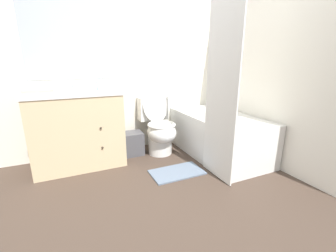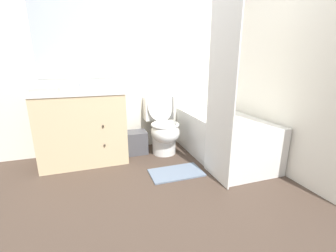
{
  "view_description": "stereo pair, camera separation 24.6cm",
  "coord_description": "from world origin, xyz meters",
  "px_view_note": "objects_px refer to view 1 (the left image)",
  "views": [
    {
      "loc": [
        -0.87,
        -1.44,
        1.21
      ],
      "look_at": [
        0.11,
        0.71,
        0.53
      ],
      "focal_mm": 24.0,
      "sensor_mm": 36.0,
      "label": 1
    },
    {
      "loc": [
        -0.65,
        -1.53,
        1.21
      ],
      "look_at": [
        0.11,
        0.71,
        0.53
      ],
      "focal_mm": 24.0,
      "sensor_mm": 36.0,
      "label": 2
    }
  ],
  "objects_px": {
    "bathtub": "(218,135)",
    "hand_towel_folded": "(39,92)",
    "sink_faucet": "(73,87)",
    "tissue_box": "(102,85)",
    "bath_mat": "(177,172)",
    "bath_towel_folded": "(237,123)",
    "toilet": "(159,128)",
    "wastebasket": "(132,144)",
    "vanity_cabinet": "(78,129)"
  },
  "relations": [
    {
      "from": "bathtub",
      "to": "hand_towel_folded",
      "type": "distance_m",
      "value": 2.14
    },
    {
      "from": "sink_faucet",
      "to": "tissue_box",
      "type": "bearing_deg",
      "value": -23.42
    },
    {
      "from": "sink_faucet",
      "to": "bath_mat",
      "type": "bearing_deg",
      "value": -43.35
    },
    {
      "from": "hand_towel_folded",
      "to": "bath_towel_folded",
      "type": "height_order",
      "value": "hand_towel_folded"
    },
    {
      "from": "toilet",
      "to": "wastebasket",
      "type": "distance_m",
      "value": 0.41
    },
    {
      "from": "sink_faucet",
      "to": "bathtub",
      "type": "distance_m",
      "value": 1.92
    },
    {
      "from": "bathtub",
      "to": "bath_towel_folded",
      "type": "distance_m",
      "value": 0.6
    },
    {
      "from": "bathtub",
      "to": "wastebasket",
      "type": "xyz_separation_m",
      "value": [
        -1.05,
        0.46,
        -0.12
      ]
    },
    {
      "from": "bathtub",
      "to": "hand_towel_folded",
      "type": "xyz_separation_m",
      "value": [
        -2.03,
        0.27,
        0.64
      ]
    },
    {
      "from": "bathtub",
      "to": "tissue_box",
      "type": "bearing_deg",
      "value": 160.22
    },
    {
      "from": "bath_towel_folded",
      "to": "bath_mat",
      "type": "height_order",
      "value": "bath_towel_folded"
    },
    {
      "from": "wastebasket",
      "to": "bath_mat",
      "type": "distance_m",
      "value": 0.8
    },
    {
      "from": "tissue_box",
      "to": "bath_towel_folded",
      "type": "relative_size",
      "value": 0.41
    },
    {
      "from": "toilet",
      "to": "wastebasket",
      "type": "relative_size",
      "value": 2.75
    },
    {
      "from": "sink_faucet",
      "to": "bath_mat",
      "type": "height_order",
      "value": "sink_faucet"
    },
    {
      "from": "wastebasket",
      "to": "bath_mat",
      "type": "bearing_deg",
      "value": -67.02
    },
    {
      "from": "wastebasket",
      "to": "tissue_box",
      "type": "relative_size",
      "value": 2.49
    },
    {
      "from": "sink_faucet",
      "to": "tissue_box",
      "type": "xyz_separation_m",
      "value": [
        0.32,
        -0.14,
        0.02
      ]
    },
    {
      "from": "bathtub",
      "to": "toilet",
      "type": "bearing_deg",
      "value": 151.59
    },
    {
      "from": "vanity_cabinet",
      "to": "bath_mat",
      "type": "distance_m",
      "value": 1.26
    },
    {
      "from": "hand_towel_folded",
      "to": "sink_faucet",
      "type": "bearing_deg",
      "value": 47.8
    },
    {
      "from": "bath_towel_folded",
      "to": "bathtub",
      "type": "bearing_deg",
      "value": 74.37
    },
    {
      "from": "wastebasket",
      "to": "hand_towel_folded",
      "type": "bearing_deg",
      "value": -169.25
    },
    {
      "from": "bath_towel_folded",
      "to": "bath_mat",
      "type": "bearing_deg",
      "value": 158.58
    },
    {
      "from": "toilet",
      "to": "tissue_box",
      "type": "relative_size",
      "value": 6.85
    },
    {
      "from": "hand_towel_folded",
      "to": "toilet",
      "type": "bearing_deg",
      "value": 4.39
    },
    {
      "from": "hand_towel_folded",
      "to": "bathtub",
      "type": "bearing_deg",
      "value": -7.63
    },
    {
      "from": "vanity_cabinet",
      "to": "tissue_box",
      "type": "relative_size",
      "value": 8.18
    },
    {
      "from": "bathtub",
      "to": "bath_towel_folded",
      "type": "height_order",
      "value": "bath_towel_folded"
    },
    {
      "from": "bathtub",
      "to": "tissue_box",
      "type": "distance_m",
      "value": 1.6
    },
    {
      "from": "vanity_cabinet",
      "to": "wastebasket",
      "type": "distance_m",
      "value": 0.71
    },
    {
      "from": "sink_faucet",
      "to": "bath_mat",
      "type": "xyz_separation_m",
      "value": [
        0.96,
        -0.9,
        -0.91
      ]
    },
    {
      "from": "bathtub",
      "to": "bath_towel_folded",
      "type": "xyz_separation_m",
      "value": [
        -0.14,
        -0.5,
        0.3
      ]
    },
    {
      "from": "bath_mat",
      "to": "toilet",
      "type": "bearing_deg",
      "value": 85.55
    },
    {
      "from": "hand_towel_folded",
      "to": "bath_towel_folded",
      "type": "distance_m",
      "value": 2.07
    },
    {
      "from": "sink_faucet",
      "to": "hand_towel_folded",
      "type": "relative_size",
      "value": 0.53
    },
    {
      "from": "sink_faucet",
      "to": "hand_towel_folded",
      "type": "bearing_deg",
      "value": -132.2
    },
    {
      "from": "vanity_cabinet",
      "to": "toilet",
      "type": "bearing_deg",
      "value": -3.01
    },
    {
      "from": "toilet",
      "to": "bathtub",
      "type": "xyz_separation_m",
      "value": [
        0.69,
        -0.37,
        -0.07
      ]
    },
    {
      "from": "bath_mat",
      "to": "tissue_box",
      "type": "bearing_deg",
      "value": 129.71
    },
    {
      "from": "bathtub",
      "to": "hand_towel_folded",
      "type": "relative_size",
      "value": 5.33
    },
    {
      "from": "sink_faucet",
      "to": "bath_towel_folded",
      "type": "bearing_deg",
      "value": -36.17
    },
    {
      "from": "vanity_cabinet",
      "to": "sink_faucet",
      "type": "relative_size",
      "value": 7.07
    },
    {
      "from": "sink_faucet",
      "to": "toilet",
      "type": "xyz_separation_m",
      "value": [
        1.01,
        -0.26,
        -0.57
      ]
    },
    {
      "from": "toilet",
      "to": "bath_towel_folded",
      "type": "distance_m",
      "value": 1.06
    },
    {
      "from": "toilet",
      "to": "tissue_box",
      "type": "distance_m",
      "value": 0.91
    },
    {
      "from": "wastebasket",
      "to": "vanity_cabinet",
      "type": "bearing_deg",
      "value": -177.34
    },
    {
      "from": "vanity_cabinet",
      "to": "bath_mat",
      "type": "xyz_separation_m",
      "value": [
        0.96,
        -0.7,
        -0.44
      ]
    },
    {
      "from": "hand_towel_folded",
      "to": "wastebasket",
      "type": "bearing_deg",
      "value": 10.75
    },
    {
      "from": "sink_faucet",
      "to": "toilet",
      "type": "relative_size",
      "value": 0.17
    }
  ]
}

